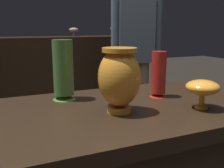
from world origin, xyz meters
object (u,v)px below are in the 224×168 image
at_px(vase_left_accent, 159,75).
at_px(visitor_near_right, 136,46).
at_px(vase_right_accent, 63,71).
at_px(shelf_vase_far_right, 116,29).
at_px(vase_tall_behind, 203,88).
at_px(shelf_vase_right, 74,30).
at_px(vase_centerpiece, 119,78).

bearing_deg(vase_left_accent, visitor_near_right, 65.15).
xyz_separation_m(vase_right_accent, shelf_vase_far_right, (1.15, 1.96, 0.15)).
distance_m(vase_tall_behind, shelf_vase_right, 2.39).
height_order(shelf_vase_right, shelf_vase_far_right, shelf_vase_far_right).
relative_size(vase_left_accent, vase_right_accent, 0.79).
height_order(vase_right_accent, shelf_vase_far_right, shelf_vase_far_right).
xyz_separation_m(vase_tall_behind, visitor_near_right, (0.52, 1.44, 0.05)).
height_order(vase_tall_behind, shelf_vase_far_right, shelf_vase_far_right).
xyz_separation_m(shelf_vase_right, shelf_vase_far_right, (0.52, -0.08, 0.01)).
distance_m(vase_tall_behind, shelf_vase_far_right, 2.42).
bearing_deg(shelf_vase_far_right, shelf_vase_right, 171.58).
height_order(vase_left_accent, vase_right_accent, vase_right_accent).
height_order(vase_tall_behind, vase_right_accent, vase_right_accent).
bearing_deg(shelf_vase_far_right, vase_right_accent, -120.31).
xyz_separation_m(vase_tall_behind, vase_left_accent, (-0.05, 0.21, 0.02)).
bearing_deg(visitor_near_right, vase_tall_behind, 90.57).
bearing_deg(shelf_vase_far_right, vase_left_accent, -109.93).
distance_m(vase_centerpiece, shelf_vase_far_right, 2.44).
height_order(vase_centerpiece, visitor_near_right, visitor_near_right).
bearing_deg(vase_right_accent, shelf_vase_right, 72.90).
bearing_deg(vase_left_accent, vase_tall_behind, -76.33).
height_order(vase_tall_behind, shelf_vase_right, shelf_vase_right).
bearing_deg(shelf_vase_right, vase_tall_behind, -94.43).
distance_m(vase_tall_behind, visitor_near_right, 1.53).
distance_m(vase_centerpiece, visitor_near_right, 1.58).
bearing_deg(vase_tall_behind, vase_left_accent, 103.67).
bearing_deg(visitor_near_right, vase_centerpiece, 79.07).
relative_size(vase_tall_behind, shelf_vase_far_right, 0.89).
distance_m(vase_right_accent, visitor_near_right, 1.46).
relative_size(shelf_vase_right, shelf_vase_far_right, 0.80).
relative_size(vase_tall_behind, shelf_vase_right, 1.10).
relative_size(vase_centerpiece, vase_right_accent, 0.92).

